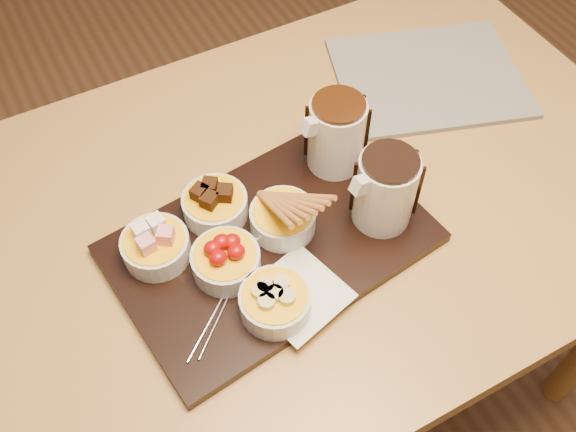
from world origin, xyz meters
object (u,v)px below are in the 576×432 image
dining_table (308,227)px  serving_board (271,243)px  pitcher_dark_chocolate (385,190)px  newspaper (428,77)px  bowl_strawberries (226,262)px  pitcher_milk_chocolate (336,135)px

dining_table → serving_board: size_ratio=2.61×
pitcher_dark_chocolate → newspaper: bearing=34.8°
newspaper → bowl_strawberries: bearing=-139.5°
dining_table → pitcher_dark_chocolate: (0.07, -0.10, 0.18)m
serving_board → pitcher_dark_chocolate: (0.17, -0.04, 0.07)m
serving_board → newspaper: (0.43, 0.20, -0.00)m
serving_board → newspaper: serving_board is taller
bowl_strawberries → serving_board: bearing=10.7°
serving_board → bowl_strawberries: bowl_strawberries is taller
pitcher_dark_chocolate → dining_table: bearing=115.5°
bowl_strawberries → pitcher_milk_chocolate: pitcher_milk_chocolate is taller
pitcher_milk_chocolate → newspaper: pitcher_milk_chocolate is taller
bowl_strawberries → newspaper: (0.51, 0.21, -0.03)m
dining_table → pitcher_dark_chocolate: pitcher_dark_chocolate is taller
serving_board → bowl_strawberries: 0.08m
dining_table → bowl_strawberries: bowl_strawberries is taller
pitcher_milk_chocolate → newspaper: 0.30m
dining_table → serving_board: (-0.10, -0.06, 0.11)m
dining_table → newspaper: newspaper is taller
dining_table → newspaper: size_ratio=3.55×
pitcher_milk_chocolate → newspaper: size_ratio=0.36×
serving_board → pitcher_milk_chocolate: 0.20m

